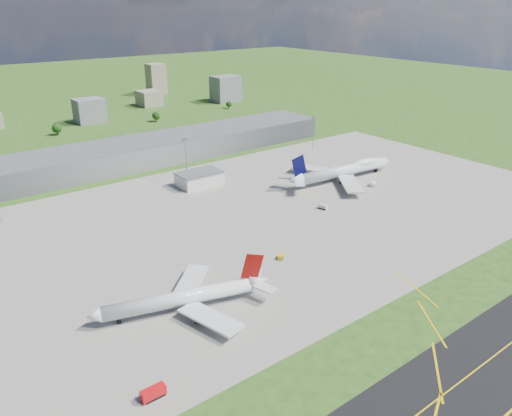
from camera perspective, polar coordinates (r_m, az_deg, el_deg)
ground at (r=347.56m, az=-12.20°, el=4.46°), size 1400.00×1400.00×0.00m
apron at (r=263.73m, az=0.36°, el=-0.89°), size 360.00×190.00×0.08m
terminal at (r=358.52m, az=-13.36°, el=6.17°), size 300.00×42.00×15.00m
ops_building at (r=308.63m, az=-6.50°, el=3.32°), size 26.00×16.00×8.00m
mast_center at (r=316.90m, az=-8.03°, el=6.36°), size 3.50×2.00×25.90m
mast_east at (r=381.06m, az=6.60°, el=9.18°), size 3.50×2.00×25.90m
airliner_red_twin at (r=186.50m, az=-8.05°, el=-10.15°), size 65.67×50.14×18.37m
airliner_blue_quad at (r=320.85m, az=10.07°, el=4.25°), size 83.39×65.12×21.77m
fire_truck at (r=154.43m, az=-11.66°, el=-20.03°), size 7.32×2.89×3.28m
tug_yellow at (r=220.66m, az=2.87°, el=-5.59°), size 4.35×4.09×1.88m
van_white_near at (r=273.96m, az=7.70°, el=0.10°), size 3.19×5.23×2.50m
van_white_far at (r=314.34m, az=13.15°, el=2.68°), size 5.26×3.85×2.47m
bldg_c at (r=496.45m, az=-18.49°, el=10.52°), size 26.00×20.00×22.00m
bldg_ce at (r=563.28m, az=-12.12°, el=12.17°), size 22.00×24.00×16.00m
bldg_e at (r=575.82m, az=-3.47°, el=13.44°), size 30.00×22.00×28.00m
bldg_tall_e at (r=632.33m, az=-11.33°, el=14.24°), size 20.00×18.00×36.00m
tree_c at (r=457.84m, az=-21.81°, el=8.46°), size 8.10×8.10×9.90m
tree_e at (r=484.60m, az=-11.34°, el=10.29°), size 7.65×7.65×9.35m
tree_far_e at (r=537.86m, az=-3.10°, el=11.77°), size 6.30×6.30×7.70m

